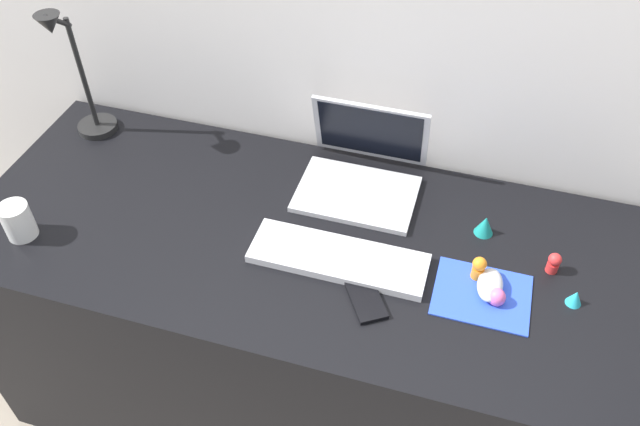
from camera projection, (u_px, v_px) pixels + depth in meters
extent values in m
plane|color=gray|center=(311.00, 396.00, 2.07)|extent=(6.00, 6.00, 0.00)
cube|color=silver|center=(349.00, 138.00, 1.80)|extent=(2.89, 0.05, 1.51)
cube|color=black|center=(310.00, 328.00, 1.81)|extent=(1.69, 0.68, 0.74)
cube|color=silver|center=(356.00, 194.00, 1.65)|extent=(0.30, 0.21, 0.01)
cube|color=silver|center=(371.00, 131.00, 1.67)|extent=(0.30, 0.06, 0.20)
cube|color=black|center=(370.00, 132.00, 1.66)|extent=(0.27, 0.05, 0.17)
cube|color=silver|center=(338.00, 258.00, 1.49)|extent=(0.41, 0.13, 0.02)
cube|color=blue|center=(482.00, 295.00, 1.42)|extent=(0.21, 0.17, 0.00)
ellipsoid|color=silver|center=(490.00, 285.00, 1.42)|extent=(0.06, 0.10, 0.03)
cube|color=black|center=(365.00, 298.00, 1.42)|extent=(0.12, 0.14, 0.01)
cylinder|color=black|center=(98.00, 126.00, 1.85)|extent=(0.11, 0.11, 0.02)
cylinder|color=black|center=(82.00, 74.00, 1.73)|extent=(0.01, 0.01, 0.33)
cylinder|color=black|center=(58.00, 21.00, 1.59)|extent=(0.01, 0.09, 0.07)
cone|color=black|center=(49.00, 24.00, 1.56)|extent=(0.06, 0.06, 0.05)
cylinder|color=white|center=(18.00, 221.00, 1.53)|extent=(0.07, 0.07, 0.09)
cylinder|color=orange|center=(477.00, 273.00, 1.45)|extent=(0.03, 0.03, 0.03)
sphere|color=orange|center=(480.00, 264.00, 1.43)|extent=(0.03, 0.03, 0.03)
cylinder|color=red|center=(552.00, 267.00, 1.47)|extent=(0.03, 0.03, 0.03)
sphere|color=red|center=(555.00, 260.00, 1.45)|extent=(0.03, 0.03, 0.03)
cone|color=teal|center=(485.00, 225.00, 1.55)|extent=(0.05, 0.05, 0.05)
ellipsoid|color=pink|center=(497.00, 297.00, 1.40)|extent=(0.04, 0.04, 0.04)
cone|color=#28B7CC|center=(575.00, 298.00, 1.40)|extent=(0.03, 0.03, 0.04)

